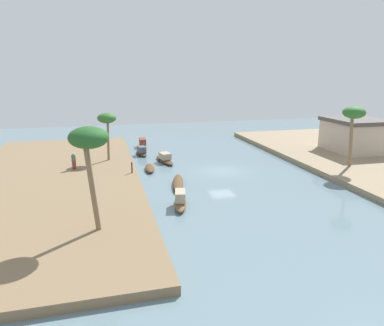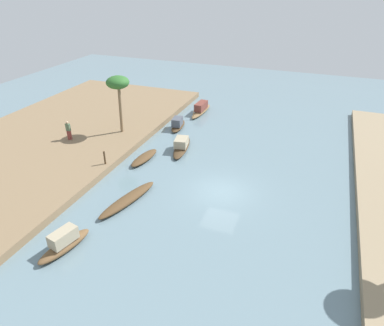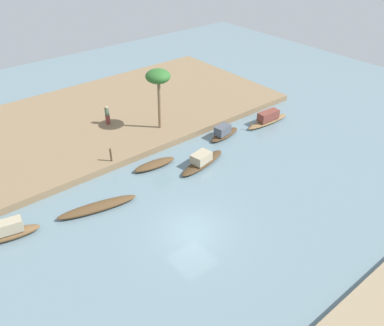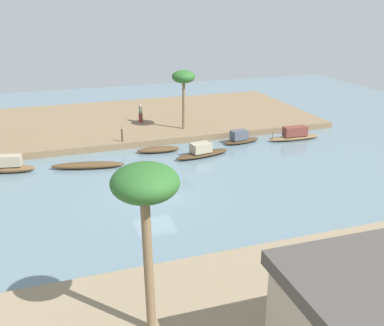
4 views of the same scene
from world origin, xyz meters
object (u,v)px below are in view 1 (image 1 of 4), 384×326
object	(u,v)px
sampan_downstream_large	(180,201)
mooring_post	(132,168)
sampan_upstream_small	(143,144)
palm_tree_left_far	(89,141)
sampan_midstream	(150,168)
person_on_near_bank	(74,163)
riverside_building	(355,135)
sampan_near_left_bank	(165,159)
sampan_foreground	(178,183)
palm_tree_left_near	(107,119)
palm_tree_right_tall	(354,115)
sampan_with_red_awning	(141,152)

from	to	relation	value
sampan_downstream_large	mooring_post	xyz separation A→B (m)	(-8.49, -2.89, 0.59)
sampan_upstream_small	mooring_post	world-z (taller)	mooring_post
sampan_downstream_large	palm_tree_left_far	bearing A→B (deg)	-46.63
sampan_midstream	sampan_downstream_large	distance (m)	11.00
person_on_near_bank	riverside_building	bearing A→B (deg)	-178.30
sampan_near_left_bank	sampan_foreground	bearing A→B (deg)	-12.63
palm_tree_left_near	palm_tree_right_tall	size ratio (longest dim) A/B	0.85
palm_tree_left_near	riverside_building	xyz separation A→B (m)	(2.65, 29.49, -2.49)
sampan_midstream	sampan_downstream_large	xyz separation A→B (m)	(10.97, 0.84, 0.25)
sampan_upstream_small	mooring_post	size ratio (longest dim) A/B	4.50
sampan_upstream_small	riverside_building	distance (m)	27.29
sampan_downstream_large	palm_tree_right_tall	distance (m)	20.49
sampan_near_left_bank	palm_tree_right_tall	world-z (taller)	palm_tree_right_tall
sampan_with_red_awning	palm_tree_right_tall	distance (m)	24.24
mooring_post	riverside_building	bearing A→B (deg)	96.77
palm_tree_left_near	palm_tree_right_tall	xyz separation A→B (m)	(8.96, 23.90, 0.80)
sampan_midstream	palm_tree_left_near	bearing A→B (deg)	-124.38
sampan_downstream_large	mooring_post	bearing A→B (deg)	-148.77
sampan_foreground	palm_tree_right_tall	world-z (taller)	palm_tree_right_tall
sampan_downstream_large	palm_tree_left_near	size ratio (longest dim) A/B	0.67
sampan_near_left_bank	riverside_building	size ratio (longest dim) A/B	0.67
sampan_near_left_bank	person_on_near_bank	bearing A→B (deg)	-85.24
sampan_midstream	riverside_building	xyz separation A→B (m)	(-0.79, 25.45, 2.32)
palm_tree_left_far	sampan_near_left_bank	bearing A→B (deg)	156.97
person_on_near_bank	palm_tree_left_near	distance (m)	6.05
sampan_near_left_bank	palm_tree_left_near	world-z (taller)	palm_tree_left_near
sampan_with_red_awning	sampan_foreground	size ratio (longest dim) A/B	0.65
mooring_post	palm_tree_left_far	distance (m)	13.62
sampan_midstream	sampan_downstream_large	size ratio (longest dim) A/B	0.99
sampan_downstream_large	palm_tree_left_far	distance (m)	9.17
sampan_near_left_bank	riverside_building	world-z (taller)	riverside_building
palm_tree_left_far	palm_tree_right_tall	world-z (taller)	palm_tree_left_far
sampan_near_left_bank	palm_tree_left_far	distance (m)	19.98
sampan_foreground	sampan_upstream_small	distance (m)	17.75
mooring_post	palm_tree_left_far	world-z (taller)	palm_tree_left_far
sampan_foreground	mooring_post	bearing A→B (deg)	-117.33
sampan_downstream_large	sampan_near_left_bank	xyz separation A→B (m)	(-13.89, 1.27, -0.09)
sampan_foreground	palm_tree_left_near	bearing A→B (deg)	-134.68
palm_tree_left_near	sampan_with_red_awning	bearing A→B (deg)	133.38
sampan_downstream_large	mooring_post	world-z (taller)	mooring_post
palm_tree_right_tall	palm_tree_left_near	bearing A→B (deg)	-110.54
palm_tree_left_far	riverside_building	xyz separation A→B (m)	(-15.48, 30.83, -3.54)
sampan_foreground	person_on_near_bank	distance (m)	11.15
sampan_near_left_bank	mooring_post	xyz separation A→B (m)	(5.41, -4.16, 0.68)
sampan_downstream_large	sampan_near_left_bank	distance (m)	13.95
sampan_downstream_large	sampan_foreground	bearing A→B (deg)	-177.84
riverside_building	sampan_with_red_awning	bearing A→B (deg)	-103.17
sampan_upstream_small	sampan_foreground	bearing A→B (deg)	5.90
mooring_post	palm_tree_right_tall	bearing A→B (deg)	82.10
sampan_downstream_large	palm_tree_right_tall	size ratio (longest dim) A/B	0.57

